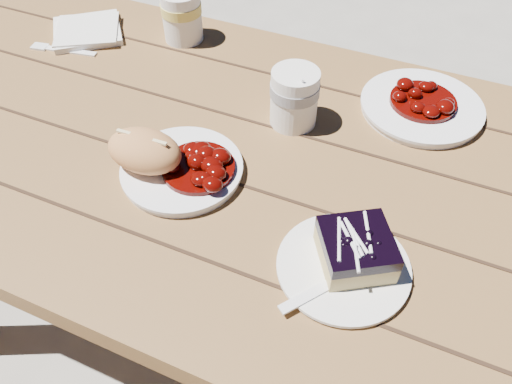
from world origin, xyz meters
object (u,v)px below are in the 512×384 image
at_px(picnic_table, 320,233).
at_px(second_plate, 421,107).
at_px(coffee_cup, 294,98).
at_px(second_cup, 182,16).
at_px(main_plate, 182,170).
at_px(bread_roll, 145,151).
at_px(blueberry_cake, 356,249).
at_px(dessert_plate, 343,267).

distance_m(picnic_table, second_plate, 0.32).
height_order(coffee_cup, second_cup, same).
distance_m(main_plate, bread_roll, 0.07).
distance_m(coffee_cup, second_plate, 0.26).
bearing_deg(blueberry_cake, dessert_plate, -155.79).
distance_m(dessert_plate, second_cup, 0.70).
relative_size(picnic_table, main_plate, 9.82).
xyz_separation_m(coffee_cup, second_cup, (-0.34, 0.18, 0.00)).
bearing_deg(dessert_plate, main_plate, 165.75).
distance_m(blueberry_cake, coffee_cup, 0.34).
distance_m(picnic_table, dessert_plate, 0.25).
distance_m(bread_roll, coffee_cup, 0.29).
xyz_separation_m(main_plate, second_plate, (0.34, 0.34, 0.00)).
bearing_deg(main_plate, blueberry_cake, -11.27).
distance_m(picnic_table, bread_roll, 0.38).
relative_size(bread_roll, coffee_cup, 1.19).
xyz_separation_m(dessert_plate, second_cup, (-0.52, 0.47, 0.05)).
height_order(dessert_plate, coffee_cup, coffee_cup).
bearing_deg(second_plate, dessert_plate, -94.31).
distance_m(bread_roll, blueberry_cake, 0.38).
distance_m(second_plate, second_cup, 0.56).
bearing_deg(dessert_plate, second_cup, 138.29).
bearing_deg(dessert_plate, picnic_table, 113.79).
xyz_separation_m(main_plate, coffee_cup, (0.12, 0.21, 0.05)).
distance_m(dessert_plate, blueberry_cake, 0.04).
bearing_deg(coffee_cup, second_plate, 31.17).
xyz_separation_m(picnic_table, main_plate, (-0.23, -0.10, 0.17)).
xyz_separation_m(second_plate, second_cup, (-0.55, 0.05, 0.05)).
xyz_separation_m(bread_roll, blueberry_cake, (0.38, -0.04, -0.01)).
height_order(main_plate, second_plate, same).
bearing_deg(second_plate, bread_roll, -137.91).
bearing_deg(dessert_plate, blueberry_cake, 56.31).
bearing_deg(picnic_table, main_plate, -157.94).
bearing_deg(dessert_plate, second_plate, 85.69).
bearing_deg(second_plate, coffee_cup, -148.83).
bearing_deg(picnic_table, coffee_cup, 134.37).
bearing_deg(coffee_cup, dessert_plate, -56.91).
xyz_separation_m(coffee_cup, second_plate, (0.22, 0.13, -0.05)).
bearing_deg(bread_roll, main_plate, 19.98).
bearing_deg(bread_roll, picnic_table, 21.67).
height_order(blueberry_cake, second_plate, blueberry_cake).
height_order(picnic_table, dessert_plate, dessert_plate).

